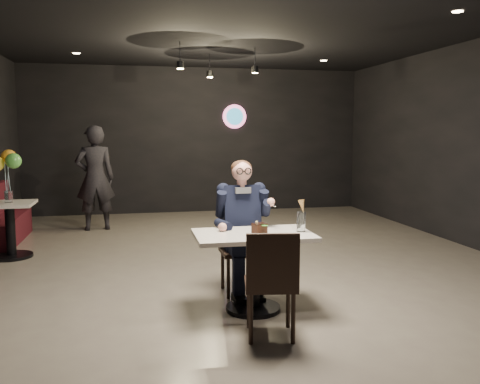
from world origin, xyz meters
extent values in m
plane|color=slate|center=(0.00, 0.00, 0.00)|extent=(9.00, 9.00, 0.00)
cube|color=black|center=(0.00, 2.00, 2.88)|extent=(1.40, 1.20, 0.36)
cube|color=white|center=(-0.22, -1.56, 0.38)|extent=(1.10, 0.70, 0.75)
cube|color=black|center=(-0.22, -1.01, 0.46)|extent=(0.42, 0.46, 0.92)
cube|color=black|center=(-0.22, -2.18, 0.46)|extent=(0.50, 0.53, 0.92)
cube|color=black|center=(-0.22, -1.01, 0.72)|extent=(0.60, 0.80, 1.44)
cylinder|color=white|center=(-0.14, -1.65, 0.76)|extent=(0.19, 0.19, 0.01)
cube|color=black|center=(-0.18, -1.63, 0.80)|extent=(0.14, 0.13, 0.08)
ellipsoid|color=#31872C|center=(-0.14, -1.70, 0.84)|extent=(0.07, 0.04, 0.01)
cylinder|color=silver|center=(0.24, -1.59, 0.84)|extent=(0.08, 0.08, 0.19)
cone|color=#DBAF5A|center=(0.24, -1.61, 0.99)|extent=(0.08, 0.08, 0.13)
cube|color=#410D16|center=(-3.25, 2.08, 0.44)|extent=(0.44, 1.77, 0.88)
cube|color=white|center=(-2.95, 1.08, 0.39)|extent=(0.63, 0.63, 0.79)
cylinder|color=silver|center=(-2.95, 1.08, 0.83)|extent=(0.11, 0.11, 0.16)
cube|color=gold|center=(-2.95, 1.08, 1.21)|extent=(0.37, 0.37, 0.61)
imported|color=black|center=(-1.96, 2.86, 0.90)|extent=(0.71, 0.51, 1.79)
camera|label=1|loc=(-1.30, -6.12, 1.70)|focal=38.00mm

